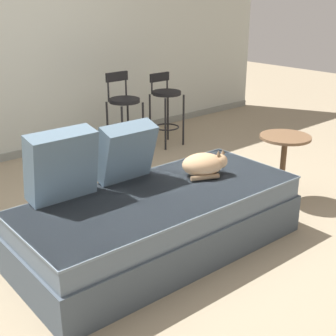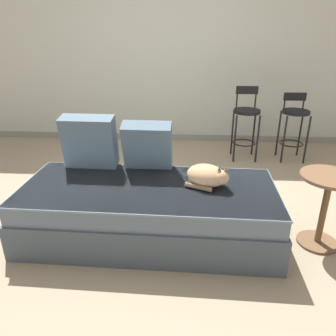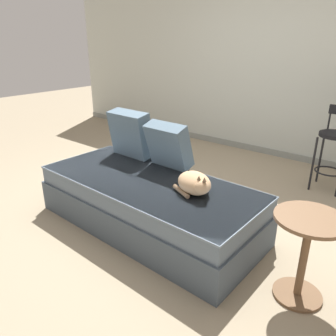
# 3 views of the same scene
# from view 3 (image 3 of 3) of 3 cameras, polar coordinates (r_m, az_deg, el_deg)

# --- Properties ---
(ground_plane) EXTENTS (16.00, 16.00, 0.00)m
(ground_plane) POSITION_cam_3_polar(r_m,az_deg,el_deg) (3.35, 1.25, -7.09)
(ground_plane) COLOR gray
(ground_plane) RESTS_ON ground
(wall_back_panel) EXTENTS (8.00, 0.10, 2.60)m
(wall_back_panel) POSITION_cam_3_polar(r_m,az_deg,el_deg) (4.92, 18.45, 17.03)
(wall_back_panel) COLOR #B7BCB2
(wall_back_panel) RESTS_ON ground
(wall_baseboard_trim) EXTENTS (8.00, 0.02, 0.09)m
(wall_baseboard_trim) POSITION_cam_3_polar(r_m,az_deg,el_deg) (5.11, 16.58, 2.91)
(wall_baseboard_trim) COLOR gray
(wall_baseboard_trim) RESTS_ON ground
(couch) EXTENTS (2.07, 0.94, 0.46)m
(couch) POSITION_cam_3_polar(r_m,az_deg,el_deg) (2.97, -3.49, -6.05)
(couch) COLOR #44505B
(couch) RESTS_ON ground
(throw_pillow_corner) EXTENTS (0.46, 0.25, 0.48)m
(throw_pillow_corner) POSITION_cam_3_polar(r_m,az_deg,el_deg) (3.40, -6.52, 5.94)
(throw_pillow_corner) COLOR #4C6070
(throw_pillow_corner) RESTS_ON couch
(throw_pillow_middle) EXTENTS (0.42, 0.28, 0.44)m
(throw_pillow_middle) POSITION_cam_3_polar(r_m,az_deg,el_deg) (3.07, 0.12, 3.96)
(throw_pillow_middle) COLOR #4C6070
(throw_pillow_middle) RESTS_ON couch
(cat) EXTENTS (0.39, 0.35, 0.20)m
(cat) POSITION_cam_3_polar(r_m,az_deg,el_deg) (2.60, 4.66, -2.67)
(cat) COLOR tan
(cat) RESTS_ON couch
(bar_stool_near_window) EXTENTS (0.34, 0.34, 0.93)m
(bar_stool_near_window) POSITION_cam_3_polar(r_m,az_deg,el_deg) (4.02, 26.97, 3.74)
(bar_stool_near_window) COLOR black
(bar_stool_near_window) RESTS_ON ground
(side_table) EXTENTS (0.44, 0.44, 0.60)m
(side_table) POSITION_cam_3_polar(r_m,az_deg,el_deg) (2.29, 22.86, -12.48)
(side_table) COLOR brown
(side_table) RESTS_ON ground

